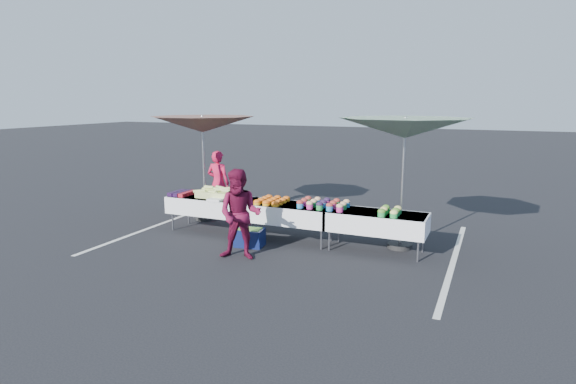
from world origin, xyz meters
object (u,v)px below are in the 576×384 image
at_px(customer, 240,215).
at_px(umbrella_right, 405,129).
at_px(storage_bin, 250,237).
at_px(table_left, 212,205).
at_px(vendor, 218,183).
at_px(umbrella_left, 202,125).
at_px(table_center, 288,212).
at_px(table_right, 376,221).

xyz_separation_m(customer, umbrella_right, (2.51, 1.77, 1.47)).
bearing_deg(umbrella_right, storage_bin, -158.79).
distance_m(table_left, vendor, 1.52).
bearing_deg(customer, umbrella_left, 121.42).
height_order(umbrella_left, storage_bin, umbrella_left).
xyz_separation_m(vendor, umbrella_left, (-0.04, -0.55, 1.43)).
bearing_deg(table_left, umbrella_left, 131.19).
distance_m(customer, storage_bin, 0.98).
bearing_deg(table_center, vendor, 151.19).
xyz_separation_m(table_left, umbrella_right, (3.98, 0.40, 1.69)).
bearing_deg(customer, table_left, 123.44).
bearing_deg(umbrella_right, customer, -144.77).
height_order(vendor, storage_bin, vendor).
relative_size(table_left, storage_bin, 3.19).
relative_size(table_right, umbrella_right, 0.61).
relative_size(table_left, table_center, 1.00).
bearing_deg(table_center, storage_bin, -129.18).
xyz_separation_m(vendor, umbrella_right, (4.64, -0.95, 1.48)).
relative_size(umbrella_right, storage_bin, 5.25).
distance_m(vendor, umbrella_right, 4.96).
height_order(customer, storage_bin, customer).
bearing_deg(table_center, umbrella_right, 10.42).
relative_size(vendor, customer, 0.98).
xyz_separation_m(umbrella_left, storage_bin, (1.97, -1.45, -2.05)).
relative_size(table_center, storage_bin, 3.19).
height_order(table_left, table_center, same).
xyz_separation_m(table_left, table_right, (3.60, 0.00, 0.00)).
bearing_deg(table_left, table_center, 0.00).
height_order(vendor, umbrella_left, umbrella_left).
bearing_deg(table_right, table_left, 180.00).
distance_m(table_center, storage_bin, 0.93).
bearing_deg(table_right, table_center, 180.00).
height_order(vendor, customer, customer).
bearing_deg(table_right, umbrella_left, 169.46).
bearing_deg(umbrella_left, vendor, 85.78).
bearing_deg(table_right, vendor, 162.38).
xyz_separation_m(table_left, storage_bin, (1.27, -0.65, -0.40)).
relative_size(vendor, umbrella_left, 0.51).
distance_m(table_center, umbrella_right, 2.79).
relative_size(table_center, umbrella_right, 0.61).
height_order(table_left, umbrella_right, umbrella_right).
xyz_separation_m(table_left, vendor, (-0.66, 1.35, 0.21)).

